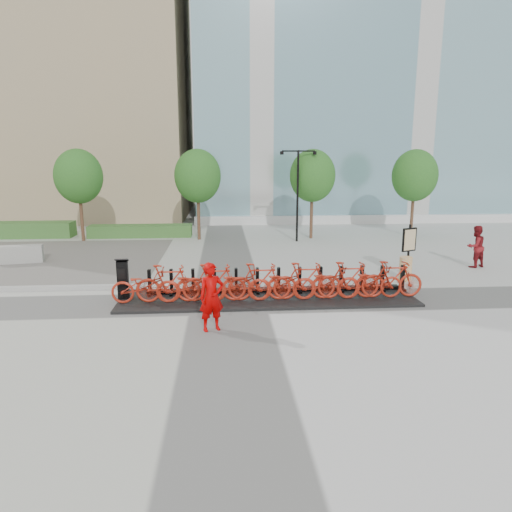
{
  "coord_description": "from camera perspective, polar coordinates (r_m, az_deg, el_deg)",
  "views": [
    {
      "loc": [
        -0.15,
        -14.01,
        4.49
      ],
      "look_at": [
        1.0,
        1.5,
        1.2
      ],
      "focal_mm": 32.0,
      "sensor_mm": 36.0,
      "label": 1
    }
  ],
  "objects": [
    {
      "name": "bike_5",
      "position": [
        14.52,
        0.45,
        -3.24
      ],
      "size": [
        2.03,
        0.57,
        1.22
      ],
      "primitive_type": "imported",
      "rotation": [
        0.0,
        0.0,
        1.57
      ],
      "color": "#A82513",
      "rests_on": "dock_pad"
    },
    {
      "name": "jersey_barrier",
      "position": [
        22.75,
        -27.57,
        0.19
      ],
      "size": [
        2.08,
        0.95,
        0.78
      ],
      "primitive_type": "cube",
      "rotation": [
        0.0,
        0.0,
        0.21
      ],
      "color": "#9D9D9D",
      "rests_on": "ground"
    },
    {
      "name": "tree_3",
      "position": [
        28.31,
        19.23,
        9.47
      ],
      "size": [
        2.6,
        2.6,
        5.1
      ],
      "color": "brown",
      "rests_on": "ground"
    },
    {
      "name": "dock_rail_posts",
      "position": [
        15.43,
        2.87,
        -3.04
      ],
      "size": [
        8.74,
        0.5,
        0.85
      ],
      "primitive_type": null,
      "color": "black",
      "rests_on": "dock_pad"
    },
    {
      "name": "map_sign",
      "position": [
        18.82,
        18.61,
        1.69
      ],
      "size": [
        0.64,
        0.36,
        2.03
      ],
      "rotation": [
        0.0,
        0.0,
        0.42
      ],
      "color": "black",
      "rests_on": "ground"
    },
    {
      "name": "bike_6",
      "position": [
        14.61,
        3.27,
        -3.41
      ],
      "size": [
        2.09,
        0.73,
        1.1
      ],
      "primitive_type": "imported",
      "rotation": [
        0.0,
        0.0,
        1.57
      ],
      "color": "#A82513",
      "rests_on": "dock_pad"
    },
    {
      "name": "glass_building",
      "position": [
        43.1,
        16.16,
        21.54
      ],
      "size": [
        32.0,
        16.0,
        24.0
      ],
      "primitive_type": "cube",
      "color": "teal",
      "rests_on": "ground"
    },
    {
      "name": "bike_3",
      "position": [
        14.47,
        -5.25,
        -3.33
      ],
      "size": [
        2.03,
        0.57,
        1.22
      ],
      "primitive_type": "imported",
      "rotation": [
        0.0,
        0.0,
        1.57
      ],
      "color": "#A82513",
      "rests_on": "dock_pad"
    },
    {
      "name": "bike_4",
      "position": [
        14.49,
        -2.39,
        -3.52
      ],
      "size": [
        2.09,
        0.73,
        1.1
      ],
      "primitive_type": "imported",
      "rotation": [
        0.0,
        0.0,
        1.57
      ],
      "color": "#A82513",
      "rests_on": "dock_pad"
    },
    {
      "name": "construction_barrel",
      "position": [
        18.16,
        18.18,
        -1.51
      ],
      "size": [
        0.57,
        0.57,
        0.91
      ],
      "primitive_type": "cylinder",
      "rotation": [
        0.0,
        0.0,
        0.23
      ],
      "color": "orange",
      "rests_on": "ground"
    },
    {
      "name": "bike_8",
      "position": [
        14.86,
        8.8,
        -3.26
      ],
      "size": [
        2.09,
        0.73,
        1.1
      ],
      "primitive_type": "imported",
      "rotation": [
        0.0,
        0.0,
        1.57
      ],
      "color": "#A82513",
      "rests_on": "dock_pad"
    },
    {
      "name": "dock_pad",
      "position": [
        15.06,
        1.48,
        -5.25
      ],
      "size": [
        9.6,
        2.4,
        0.08
      ],
      "primitive_type": "cube",
      "color": "black",
      "rests_on": "ground"
    },
    {
      "name": "hedge_b",
      "position": [
        27.95,
        -14.2,
        3.06
      ],
      "size": [
        6.0,
        1.2,
        0.7
      ],
      "primitive_type": "cube",
      "color": "#37642B",
      "rests_on": "ground"
    },
    {
      "name": "bike_7",
      "position": [
        14.7,
        6.06,
        -3.11
      ],
      "size": [
        2.03,
        0.57,
        1.22
      ],
      "primitive_type": "imported",
      "rotation": [
        0.0,
        0.0,
        1.57
      ],
      "color": "#A82513",
      "rests_on": "dock_pad"
    },
    {
      "name": "gravel_patch",
      "position": [
        23.64,
        -28.77,
        -0.49
      ],
      "size": [
        14.0,
        14.0,
        0.0
      ],
      "primitive_type": "plane",
      "color": "#4C4843",
      "rests_on": "ground"
    },
    {
      "name": "tree_1",
      "position": [
        26.06,
        -7.31,
        9.87
      ],
      "size": [
        2.6,
        2.6,
        5.1
      ],
      "color": "brown",
      "rests_on": "ground"
    },
    {
      "name": "tree_2",
      "position": [
        26.53,
        7.06,
        9.91
      ],
      "size": [
        2.6,
        2.6,
        5.1
      ],
      "color": "brown",
      "rests_on": "ground"
    },
    {
      "name": "kiosk",
      "position": [
        15.32,
        -16.3,
        -2.77
      ],
      "size": [
        0.44,
        0.38,
        1.35
      ],
      "rotation": [
        0.0,
        0.0,
        0.08
      ],
      "color": "black",
      "rests_on": "dock_pad"
    },
    {
      "name": "tree_0",
      "position": [
        27.19,
        -21.31,
        9.25
      ],
      "size": [
        2.6,
        2.6,
        5.1
      ],
      "color": "brown",
      "rests_on": "ground"
    },
    {
      "name": "ground",
      "position": [
        14.71,
        -3.47,
        -5.85
      ],
      "size": [
        120.0,
        120.0,
        0.0
      ],
      "primitive_type": "plane",
      "color": "silver"
    },
    {
      "name": "bike_11",
      "position": [
        15.47,
        16.63,
        -2.79
      ],
      "size": [
        2.03,
        0.57,
        1.22
      ],
      "primitive_type": "imported",
      "rotation": [
        0.0,
        0.0,
        1.57
      ],
      "color": "#A82513",
      "rests_on": "dock_pad"
    },
    {
      "name": "tan_building",
      "position": [
        44.3,
        -27.71,
        24.39
      ],
      "size": [
        26.0,
        16.0,
        30.0
      ],
      "primitive_type": "cube",
      "color": "gray",
      "rests_on": "ground"
    },
    {
      "name": "bike_9",
      "position": [
        15.02,
        11.48,
        -2.96
      ],
      "size": [
        2.03,
        0.57,
        1.22
      ],
      "primitive_type": "imported",
      "rotation": [
        0.0,
        0.0,
        1.57
      ],
      "color": "#A82513",
      "rests_on": "dock_pad"
    },
    {
      "name": "bike_0",
      "position": [
        14.69,
        -13.71,
        -3.64
      ],
      "size": [
        2.09,
        0.73,
        1.1
      ],
      "primitive_type": "imported",
      "rotation": [
        0.0,
        0.0,
        1.57
      ],
      "color": "#A82513",
      "rests_on": "dock_pad"
    },
    {
      "name": "bike_10",
      "position": [
        15.24,
        14.09,
        -3.1
      ],
      "size": [
        2.09,
        0.73,
        1.1
      ],
      "primitive_type": "imported",
      "rotation": [
        0.0,
        0.0,
        1.57
      ],
      "color": "#A82513",
      "rests_on": "dock_pad"
    },
    {
      "name": "bike_2",
      "position": [
        14.52,
        -8.09,
        -3.6
      ],
      "size": [
        2.09,
        0.73,
        1.1
      ],
      "primitive_type": "imported",
      "rotation": [
        0.0,
        0.0,
        1.57
      ],
      "color": "#A82513",
      "rests_on": "dock_pad"
    },
    {
      "name": "bike_1",
      "position": [
        14.57,
        -10.93,
        -3.4
      ],
      "size": [
        2.03,
        0.57,
        1.22
      ],
      "primitive_type": "imported",
      "rotation": [
        0.0,
        0.0,
        1.57
      ],
      "color": "#A82513",
      "rests_on": "dock_pad"
    },
    {
      "name": "worker_red",
      "position": [
        12.19,
        -5.58,
        -5.12
      ],
      "size": [
        0.78,
        0.64,
        1.85
      ],
      "primitive_type": "imported",
      "rotation": [
        0.0,
        0.0,
        0.34
      ],
      "color": "#B10000",
      "rests_on": "ground"
    },
    {
      "name": "streetlamp",
      "position": [
        25.39,
        5.24,
        8.83
      ],
      "size": [
        2.0,
        0.2,
        5.0
      ],
      "color": "black",
      "rests_on": "ground"
    },
    {
      "name": "pedestrian",
      "position": [
        21.41,
        25.75,
        1.07
      ],
      "size": [
        1.04,
        0.91,
        1.79
      ],
      "primitive_type": "imported",
      "rotation": [
        0.0,
        0.0,
        3.46
      ],
      "color": "maroon",
      "rests_on": "ground"
    }
  ]
}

